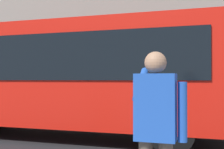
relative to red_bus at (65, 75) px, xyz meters
name	(u,v)px	position (x,y,z in m)	size (l,w,h in m)	color
ground_plane	(185,143)	(-3.21, -0.12, -1.68)	(60.00, 60.00, 0.00)	#232326
red_bus	(65,75)	(0.00, 0.00, 0.00)	(9.05, 2.54, 3.08)	red
pedestrian_photographer	(156,123)	(-3.28, 4.50, -0.54)	(0.53, 0.52, 1.70)	#4C4238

